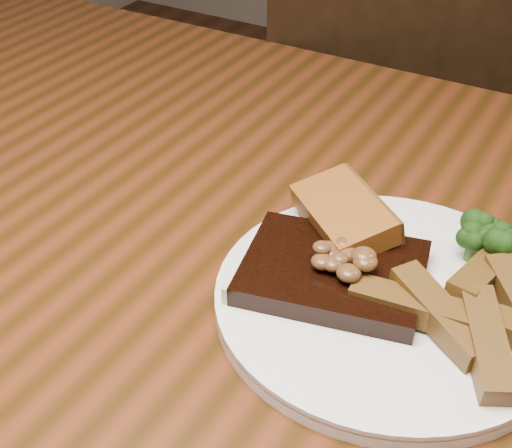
# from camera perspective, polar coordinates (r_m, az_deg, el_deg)

# --- Properties ---
(dining_table) EXTENTS (1.60, 0.90, 0.75)m
(dining_table) POSITION_cam_1_polar(r_m,az_deg,el_deg) (0.72, 1.33, -8.42)
(dining_table) COLOR #512310
(dining_table) RESTS_ON ground
(chair_far) EXTENTS (0.57, 0.57, 0.92)m
(chair_far) POSITION_cam_1_polar(r_m,az_deg,el_deg) (1.33, 11.02, 6.03)
(chair_far) COLOR black
(chair_far) RESTS_ON ground
(plate) EXTENTS (0.33, 0.33, 0.01)m
(plate) POSITION_cam_1_polar(r_m,az_deg,el_deg) (0.61, 10.51, -6.12)
(plate) COLOR white
(plate) RESTS_ON dining_table
(steak) EXTENTS (0.17, 0.14, 0.02)m
(steak) POSITION_cam_1_polar(r_m,az_deg,el_deg) (0.60, 6.18, -4.00)
(steak) COLOR black
(steak) RESTS_ON plate
(steak_bone) EXTENTS (0.14, 0.04, 0.02)m
(steak_bone) POSITION_cam_1_polar(r_m,az_deg,el_deg) (0.57, 3.94, -7.09)
(steak_bone) COLOR beige
(steak_bone) RESTS_ON plate
(mushroom_pile) EXTENTS (0.06, 0.06, 0.03)m
(mushroom_pile) POSITION_cam_1_polar(r_m,az_deg,el_deg) (0.59, 6.56, -1.81)
(mushroom_pile) COLOR brown
(mushroom_pile) RESTS_ON steak
(garlic_bread) EXTENTS (0.12, 0.11, 0.02)m
(garlic_bread) POSITION_cam_1_polar(r_m,az_deg,el_deg) (0.65, 6.85, -0.57)
(garlic_bread) COLOR #9B4A1C
(garlic_bread) RESTS_ON plate
(potato_wedges) EXTENTS (0.13, 0.13, 0.02)m
(potato_wedges) POSITION_cam_1_polar(r_m,az_deg,el_deg) (0.58, 17.86, -7.35)
(potato_wedges) COLOR brown
(potato_wedges) RESTS_ON plate
(broccoli_cluster) EXTENTS (0.06, 0.06, 0.04)m
(broccoli_cluster) POSITION_cam_1_polar(r_m,az_deg,el_deg) (0.64, 18.49, -1.92)
(broccoli_cluster) COLOR #1A3C0D
(broccoli_cluster) RESTS_ON plate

